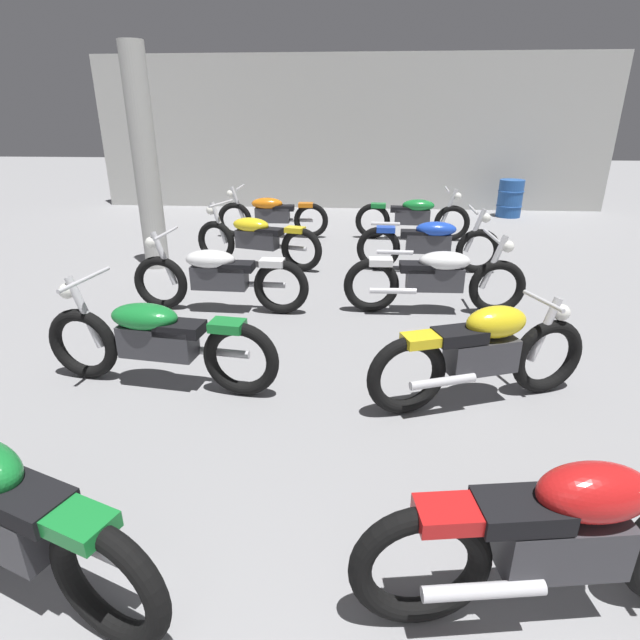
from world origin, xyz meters
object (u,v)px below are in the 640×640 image
object	(u,v)px
support_pillar	(145,162)
motorcycle_left_row_3	(218,276)
motorcycle_right_row_2	(483,352)
motorcycle_left_row_5	(272,214)
motorcycle_right_row_5	(413,216)
oil_drum	(510,198)
motorcycle_right_row_1	(564,538)
motorcycle_right_row_4	(429,242)
motorcycle_left_row_1	(4,515)
motorcycle_left_row_4	(256,238)
motorcycle_right_row_3	(436,277)
motorcycle_left_row_2	(157,339)

from	to	relation	value
support_pillar	motorcycle_left_row_3	distance (m)	2.66
support_pillar	motorcycle_right_row_2	bearing A→B (deg)	-41.81
motorcycle_left_row_5	motorcycle_right_row_2	size ratio (longest dim) A/B	1.15
support_pillar	motorcycle_right_row_2	world-z (taller)	support_pillar
motorcycle_right_row_5	support_pillar	bearing A→B (deg)	-152.13
motorcycle_right_row_2	oil_drum	world-z (taller)	motorcycle_right_row_2
motorcycle_right_row_1	oil_drum	xyz separation A→B (m)	(2.51, 10.52, -0.03)
motorcycle_left_row_3	motorcycle_right_row_4	size ratio (longest dim) A/B	1.00
motorcycle_left_row_1	motorcycle_left_row_3	xyz separation A→B (m)	(-0.01, 3.95, -0.01)
motorcycle_left_row_4	motorcycle_right_row_3	size ratio (longest dim) A/B	0.97
motorcycle_left_row_2	motorcycle_left_row_4	bearing A→B (deg)	88.35
motorcycle_right_row_1	motorcycle_right_row_3	bearing A→B (deg)	90.79
motorcycle_left_row_1	motorcycle_right_row_2	size ratio (longest dim) A/B	1.00
motorcycle_right_row_3	motorcycle_right_row_4	xyz separation A→B (m)	(0.13, 1.80, 0.00)
motorcycle_left_row_4	motorcycle_right_row_5	bearing A→B (deg)	38.39
motorcycle_right_row_5	motorcycle_left_row_1	bearing A→B (deg)	-108.43
motorcycle_right_row_3	oil_drum	distance (m)	6.98
motorcycle_right_row_3	motorcycle_left_row_3	bearing A→B (deg)	-176.83
motorcycle_left_row_5	motorcycle_right_row_4	bearing A→B (deg)	-37.40
motorcycle_left_row_5	motorcycle_right_row_1	distance (m)	8.39
motorcycle_right_row_2	motorcycle_right_row_5	bearing A→B (deg)	90.25
motorcycle_right_row_1	motorcycle_right_row_5	size ratio (longest dim) A/B	0.90
motorcycle_left_row_4	motorcycle_left_row_5	world-z (taller)	same
motorcycle_right_row_3	oil_drum	size ratio (longest dim) A/B	2.56
motorcycle_left_row_4	oil_drum	distance (m)	6.89
oil_drum	motorcycle_right_row_2	bearing A→B (deg)	-105.99
motorcycle_left_row_2	motorcycle_right_row_5	size ratio (longest dim) A/B	1.00
motorcycle_left_row_3	motorcycle_left_row_5	bearing A→B (deg)	90.51
motorcycle_left_row_3	motorcycle_right_row_3	world-z (taller)	same
motorcycle_left_row_3	motorcycle_right_row_5	world-z (taller)	same
motorcycle_left_row_3	motorcycle_left_row_5	world-z (taller)	same
motorcycle_left_row_1	motorcycle_left_row_4	world-z (taller)	motorcycle_left_row_4
motorcycle_left_row_3	motorcycle_right_row_1	size ratio (longest dim) A/B	1.11
support_pillar	motorcycle_left_row_4	bearing A→B (deg)	5.32
motorcycle_left_row_4	motorcycle_right_row_4	distance (m)	2.67
motorcycle_left_row_2	oil_drum	xyz separation A→B (m)	(5.21, 8.50, -0.03)
motorcycle_right_row_1	oil_drum	bearing A→B (deg)	76.61
support_pillar	motorcycle_left_row_1	distance (m)	6.11
oil_drum	support_pillar	bearing A→B (deg)	-144.41
motorcycle_right_row_3	motorcycle_right_row_4	size ratio (longest dim) A/B	1.00
motorcycle_right_row_2	support_pillar	bearing A→B (deg)	138.19
motorcycle_right_row_4	motorcycle_left_row_5	bearing A→B (deg)	142.60
motorcycle_left_row_4	motorcycle_right_row_5	world-z (taller)	same
motorcycle_right_row_4	motorcycle_right_row_2	bearing A→B (deg)	-90.41
motorcycle_left_row_4	motorcycle_right_row_2	size ratio (longest dim) A/B	1.12
motorcycle_left_row_2	motorcycle_right_row_1	size ratio (longest dim) A/B	1.10
motorcycle_left_row_3	oil_drum	size ratio (longest dim) A/B	2.56
motorcycle_left_row_1	motorcycle_right_row_1	world-z (taller)	same
motorcycle_left_row_2	motorcycle_right_row_1	bearing A→B (deg)	-36.78
support_pillar	motorcycle_left_row_3	size ratio (longest dim) A/B	1.47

